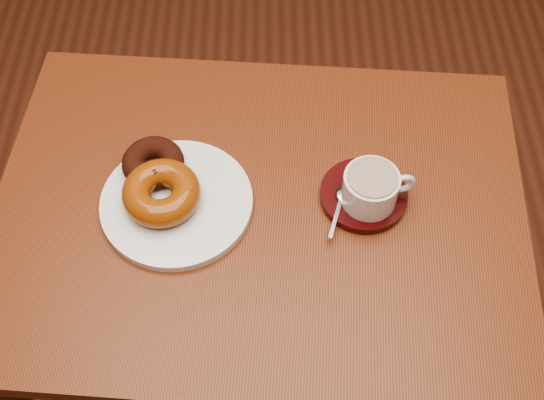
{
  "coord_description": "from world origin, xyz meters",
  "views": [
    {
      "loc": [
        -0.06,
        -0.85,
        1.6
      ],
      "look_at": [
        -0.06,
        -0.3,
        0.77
      ],
      "focal_mm": 45.0,
      "sensor_mm": 36.0,
      "label": 1
    }
  ],
  "objects_px": {
    "donut_plate": "(177,203)",
    "saucer": "(363,195)",
    "coffee_cup": "(371,188)",
    "cafe_table": "(260,247)"
  },
  "relations": [
    {
      "from": "cafe_table",
      "to": "donut_plate",
      "type": "bearing_deg",
      "value": -177.63
    },
    {
      "from": "cafe_table",
      "to": "donut_plate",
      "type": "distance_m",
      "value": 0.18
    },
    {
      "from": "saucer",
      "to": "donut_plate",
      "type": "bearing_deg",
      "value": -177.48
    },
    {
      "from": "donut_plate",
      "to": "saucer",
      "type": "xyz_separation_m",
      "value": [
        0.28,
        0.01,
        0.0
      ]
    },
    {
      "from": "donut_plate",
      "to": "coffee_cup",
      "type": "xyz_separation_m",
      "value": [
        0.29,
        0.0,
        0.04
      ]
    },
    {
      "from": "donut_plate",
      "to": "saucer",
      "type": "relative_size",
      "value": 1.73
    },
    {
      "from": "donut_plate",
      "to": "saucer",
      "type": "bearing_deg",
      "value": 2.52
    },
    {
      "from": "cafe_table",
      "to": "coffee_cup",
      "type": "height_order",
      "value": "coffee_cup"
    },
    {
      "from": "cafe_table",
      "to": "saucer",
      "type": "height_order",
      "value": "saucer"
    },
    {
      "from": "coffee_cup",
      "to": "saucer",
      "type": "bearing_deg",
      "value": 110.86
    }
  ]
}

